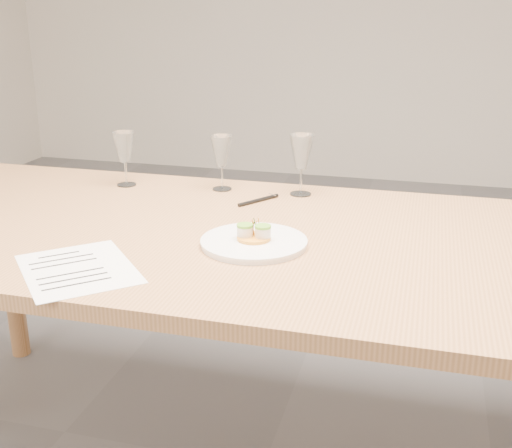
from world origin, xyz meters
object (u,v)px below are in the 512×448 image
(recipe_sheet, at_px, (78,269))
(wine_glass_2, at_px, (302,153))
(wine_glass_1, at_px, (222,152))
(dinner_plate, at_px, (254,241))
(ballpoint_pen, at_px, (259,200))
(dining_table, at_px, (264,258))
(wine_glass_0, at_px, (124,148))

(recipe_sheet, bearing_deg, wine_glass_2, 20.37)
(wine_glass_1, bearing_deg, dinner_plate, -63.18)
(ballpoint_pen, relative_size, wine_glass_2, 0.72)
(dining_table, xyz_separation_m, wine_glass_1, (-0.24, 0.37, 0.19))
(wine_glass_0, height_order, wine_glass_2, wine_glass_2)
(wine_glass_1, bearing_deg, dining_table, -57.73)
(dining_table, xyz_separation_m, wine_glass_0, (-0.56, 0.34, 0.19))
(recipe_sheet, xyz_separation_m, wine_glass_1, (0.11, 0.72, 0.12))
(recipe_sheet, distance_m, wine_glass_1, 0.73)
(dining_table, height_order, dinner_plate, dinner_plate)
(recipe_sheet, distance_m, wine_glass_0, 0.73)
(dinner_plate, xyz_separation_m, ballpoint_pen, (-0.09, 0.36, -0.01))
(recipe_sheet, xyz_separation_m, ballpoint_pen, (0.26, 0.61, 0.00))
(ballpoint_pen, bearing_deg, recipe_sheet, -169.79)
(ballpoint_pen, bearing_deg, dining_table, -129.22)
(recipe_sheet, bearing_deg, dining_table, 1.79)
(dining_table, height_order, wine_glass_0, wine_glass_0)
(recipe_sheet, xyz_separation_m, wine_glass_0, (-0.21, 0.68, 0.12))
(dining_table, xyz_separation_m, ballpoint_pen, (-0.09, 0.27, 0.07))
(wine_glass_2, bearing_deg, recipe_sheet, -116.89)
(dinner_plate, distance_m, recipe_sheet, 0.43)
(wine_glass_0, distance_m, wine_glass_1, 0.32)
(dining_table, height_order, ballpoint_pen, ballpoint_pen)
(dining_table, distance_m, dinner_plate, 0.12)
(ballpoint_pen, distance_m, wine_glass_2, 0.20)
(wine_glass_2, bearing_deg, wine_glass_0, -175.78)
(dinner_plate, bearing_deg, wine_glass_0, 142.23)
(dining_table, relative_size, wine_glass_1, 13.58)
(recipe_sheet, height_order, wine_glass_1, wine_glass_1)
(dinner_plate, height_order, wine_glass_1, wine_glass_1)
(ballpoint_pen, height_order, wine_glass_0, wine_glass_0)
(ballpoint_pen, bearing_deg, wine_glass_2, -10.76)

